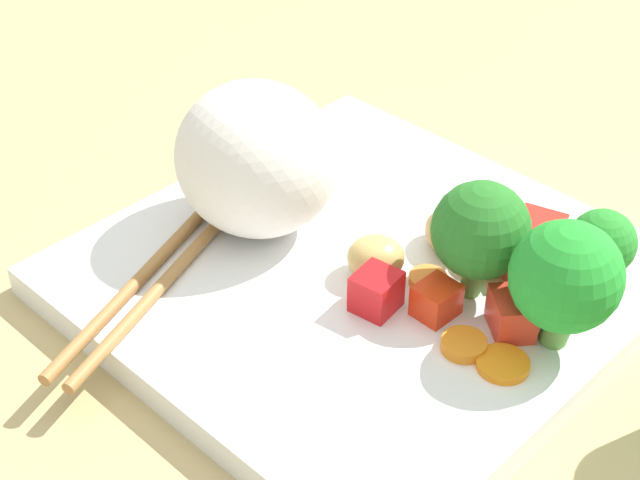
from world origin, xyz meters
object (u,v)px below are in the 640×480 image
Objects in this scene: rice_mound at (256,159)px; carrot_slice_0 at (428,280)px; chopstick_pair at (179,251)px; square_plate at (361,278)px; broccoli_floret_1 at (566,278)px.

rice_mound is 12.20cm from carrot_slice_0.
rice_mound is 0.43× the size of chopstick_pair.
square_plate is at bearing 102.93° from rice_mound.
carrot_slice_0 is (-1.61, 3.73, 1.21)cm from square_plate.
broccoli_floret_1 is at bearing 99.20° from carrot_slice_0.
rice_mound is at bearing -77.07° from square_plate.
square_plate is at bearing -75.96° from broccoli_floret_1.
rice_mound is at bearing -73.35° from carrot_slice_0.
broccoli_floret_1 is at bearing 94.52° from chopstick_pair.
square_plate is 4.24cm from carrot_slice_0.
rice_mound is 1.32× the size of broccoli_floret_1.
chopstick_pair is at bearing -52.83° from carrot_slice_0.
chopstick_pair is (5.53, -0.69, -4.29)cm from rice_mound.
square_plate is 3.89× the size of broccoli_floret_1.
chopstick_pair is (10.04, -19.33, -3.99)cm from broccoli_floret_1.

